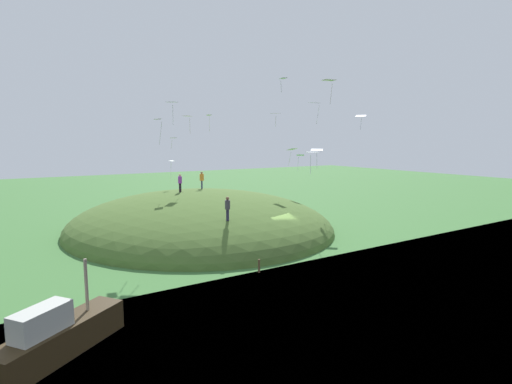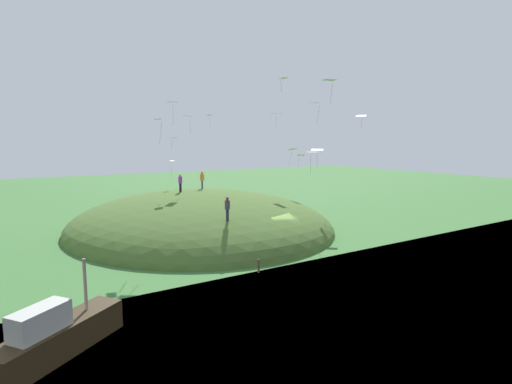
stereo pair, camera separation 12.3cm
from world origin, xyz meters
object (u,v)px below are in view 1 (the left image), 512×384
object	(u,v)px
boat_on_lake	(58,336)
kite_8	(283,79)
kite_12	(329,81)
kite_2	(315,104)
kite_11	(300,156)
person_on_hilltop	(180,180)
kite_10	(172,163)
kite_0	(276,114)
kite_9	(209,117)
mooring_post	(259,266)
kite_13	(292,150)
person_near_shore	(228,206)
person_with_child	(202,178)
kite_4	(173,139)
kite_3	(361,116)
kite_1	(313,153)
kite_5	(317,151)
kite_7	(172,103)
kite_14	(158,121)
kite_6	(188,117)

from	to	relation	value
boat_on_lake	kite_8	size ratio (longest dim) A/B	4.20
kite_12	kite_2	bearing A→B (deg)	-23.89
kite_11	person_on_hilltop	bearing A→B (deg)	93.68
kite_2	kite_10	distance (m)	16.47
kite_0	kite_2	bearing A→B (deg)	-175.66
kite_9	mooring_post	distance (m)	26.11
boat_on_lake	kite_11	size ratio (longest dim) A/B	2.69
kite_11	kite_13	world-z (taller)	kite_13
person_near_shore	kite_12	size ratio (longest dim) A/B	0.89
person_with_child	kite_8	bearing A→B (deg)	-120.11
person_on_hilltop	kite_8	world-z (taller)	kite_8
person_near_shore	kite_13	distance (m)	17.48
boat_on_lake	kite_13	world-z (taller)	kite_13
kite_4	mooring_post	bearing A→B (deg)	179.70
kite_3	kite_4	world-z (taller)	kite_3
kite_1	kite_2	distance (m)	6.29
person_near_shore	kite_9	distance (m)	20.33
kite_5	kite_9	distance (m)	15.07
kite_12	kite_4	bearing A→B (deg)	46.68
person_with_child	kite_0	size ratio (longest dim) A/B	1.22
person_on_hilltop	kite_11	bearing A→B (deg)	-128.61
kite_7	person_with_child	bearing A→B (deg)	-40.78
kite_8	kite_14	bearing A→B (deg)	82.32
kite_0	kite_1	size ratio (longest dim) A/B	0.76
boat_on_lake	kite_4	xyz separation A→B (m)	(20.00, -12.39, 8.03)
kite_4	kite_13	xyz separation A→B (m)	(-0.58, -14.00, -1.24)
kite_7	kite_14	size ratio (longest dim) A/B	0.92
kite_6	kite_13	world-z (taller)	kite_6
kite_10	kite_12	xyz separation A→B (m)	(-14.38, -9.45, 7.65)
kite_9	kite_14	xyz separation A→B (m)	(-11.99, 10.23, -1.27)
kite_6	kite_9	distance (m)	6.52
kite_8	kite_9	world-z (taller)	kite_8
kite_12	kite_7	bearing A→B (deg)	65.84
person_on_hilltop	mooring_post	bearing A→B (deg)	135.42
kite_4	kite_1	bearing A→B (deg)	-133.55
person_near_shore	kite_14	world-z (taller)	kite_14
person_with_child	kite_5	bearing A→B (deg)	-102.44
kite_0	kite_9	bearing A→B (deg)	35.25
kite_1	mooring_post	distance (m)	13.72
boat_on_lake	kite_12	bearing A→B (deg)	166.39
person_near_shore	kite_11	size ratio (longest dim) A/B	0.91
kite_1	kite_9	world-z (taller)	kite_9
kite_0	kite_8	world-z (taller)	kite_8
boat_on_lake	person_with_child	bearing A→B (deg)	-163.28
person_near_shore	kite_5	world-z (taller)	kite_5
kite_8	kite_13	size ratio (longest dim) A/B	0.63
kite_0	kite_10	world-z (taller)	kite_0
person_with_child	kite_5	xyz separation A→B (m)	(-8.35, -8.80, 2.97)
person_on_hilltop	kite_2	xyz separation A→B (m)	(-6.07, -11.95, 7.52)
kite_6	kite_12	world-z (taller)	kite_12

